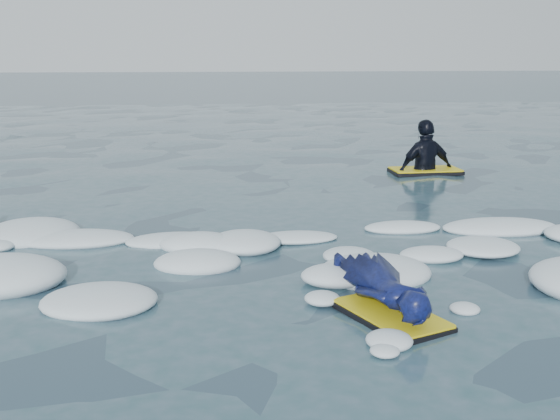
{
  "coord_description": "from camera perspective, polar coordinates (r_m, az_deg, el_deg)",
  "views": [
    {
      "loc": [
        0.22,
        -6.08,
        2.09
      ],
      "look_at": [
        1.04,
        1.6,
        0.31
      ],
      "focal_mm": 45.0,
      "sensor_mm": 36.0,
      "label": 1
    }
  ],
  "objects": [
    {
      "name": "foam_band",
      "position": [
        7.42,
        -7.56,
        -3.5
      ],
      "size": [
        12.0,
        3.1,
        0.3
      ],
      "primitive_type": null,
      "color": "white",
      "rests_on": "ground"
    },
    {
      "name": "prone_woman_unit",
      "position": [
        5.79,
        8.52,
        -6.3
      ],
      "size": [
        0.87,
        1.56,
        0.37
      ],
      "rotation": [
        0.0,
        0.0,
        1.97
      ],
      "color": "black",
      "rests_on": "ground"
    },
    {
      "name": "waiting_rider_unit",
      "position": [
        12.27,
        11.72,
        3.09
      ],
      "size": [
        1.21,
        0.71,
        1.78
      ],
      "rotation": [
        0.0,
        0.0,
        0.05
      ],
      "color": "black",
      "rests_on": "ground"
    },
    {
      "name": "ground",
      "position": [
        6.44,
        -7.76,
        -6.1
      ],
      "size": [
        120.0,
        120.0,
        0.0
      ],
      "primitive_type": "plane",
      "color": "#173038",
      "rests_on": "ground"
    }
  ]
}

